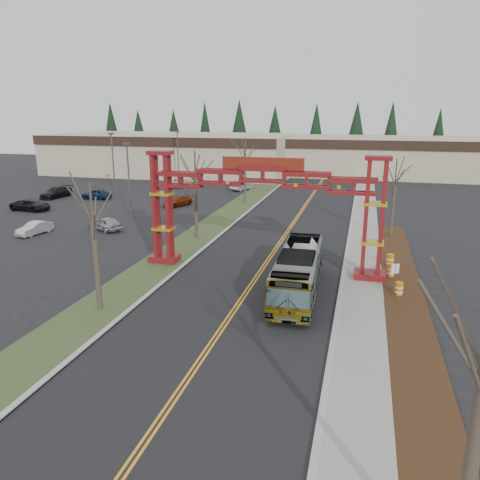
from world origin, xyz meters
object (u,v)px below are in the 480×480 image
(parked_car_far_b, at_px, (179,182))
(bare_tree_median_near, at_px, (93,222))
(retail_building_east, at_px, (381,156))
(parked_car_far_a, at_px, (242,185))
(parked_car_mid_b, at_px, (96,194))
(transit_bus, at_px, (298,272))
(light_pole_near, at_px, (129,175))
(bare_tree_median_mid, at_px, (195,174))
(street_sign, at_px, (395,274))
(parked_car_near_a, at_px, (105,223))
(gateway_arch, at_px, (262,193))
(light_pole_mid, at_px, (113,160))
(bare_tree_right_far, at_px, (395,182))
(silver_sedan, at_px, (301,250))
(parked_car_far_c, at_px, (56,192))
(retail_building_west, at_px, (172,153))
(parked_car_near_c, at_px, (31,205))
(parked_car_near_b, at_px, (35,228))
(light_pole_far, at_px, (178,153))
(parked_car_mid_a, at_px, (178,201))
(bare_tree_median_far, at_px, (245,155))
(barrel_mid, at_px, (391,271))
(barrel_south, at_px, (399,289))

(parked_car_far_b, relative_size, bare_tree_median_near, 0.62)
(retail_building_east, bearing_deg, parked_car_far_a, -129.48)
(parked_car_mid_b, relative_size, parked_car_far_a, 0.93)
(transit_bus, bearing_deg, light_pole_near, 138.30)
(bare_tree_median_mid, bearing_deg, parked_car_far_b, 114.90)
(parked_car_mid_b, bearing_deg, street_sign, 56.08)
(parked_car_near_a, distance_m, street_sign, 29.94)
(gateway_arch, relative_size, bare_tree_median_mid, 2.18)
(light_pole_near, distance_m, light_pole_mid, 15.07)
(bare_tree_right_far, bearing_deg, silver_sedan, -129.81)
(gateway_arch, bearing_deg, parked_car_far_c, 146.22)
(gateway_arch, bearing_deg, light_pole_mid, 136.08)
(retail_building_west, relative_size, parked_car_near_c, 9.32)
(transit_bus, relative_size, parked_car_far_a, 2.45)
(parked_car_near_b, relative_size, bare_tree_median_near, 0.48)
(light_pole_near, relative_size, light_pole_mid, 0.95)
(bare_tree_median_mid, bearing_deg, transit_bus, -45.49)
(retail_building_east, bearing_deg, bare_tree_right_far, -90.00)
(bare_tree_median_mid, relative_size, light_pole_far, 0.96)
(parked_car_mid_a, bearing_deg, bare_tree_right_far, 4.44)
(parked_car_near_b, bearing_deg, bare_tree_right_far, 22.86)
(parked_car_far_b, bearing_deg, street_sign, 117.63)
(gateway_arch, relative_size, bare_tree_median_far, 2.12)
(parked_car_mid_a, bearing_deg, bare_tree_median_far, 51.87)
(parked_car_near_b, height_order, light_pole_near, light_pole_near)
(silver_sedan, xyz_separation_m, street_sign, (6.97, -7.13, 1.01))
(parked_car_far_c, distance_m, light_pole_mid, 9.36)
(barrel_mid, bearing_deg, parked_car_mid_a, 140.15)
(retail_building_west, xyz_separation_m, bare_tree_median_far, (22.00, -27.70, 2.62))
(parked_car_far_a, height_order, light_pole_far, light_pole_far)
(gateway_arch, bearing_deg, barrel_mid, 4.98)
(parked_car_near_a, relative_size, bare_tree_median_near, 0.53)
(retail_building_east, height_order, parked_car_near_a, retail_building_east)
(bare_tree_median_mid, bearing_deg, light_pole_mid, 135.81)
(street_sign, bearing_deg, light_pole_near, 148.44)
(parked_car_mid_b, height_order, bare_tree_right_far, bare_tree_right_far)
(light_pole_far, bearing_deg, parked_car_mid_b, -108.55)
(parked_car_mid_b, relative_size, bare_tree_median_near, 0.53)
(bare_tree_right_far, relative_size, barrel_mid, 7.10)
(transit_bus, xyz_separation_m, parked_car_far_a, (-14.33, 40.46, -0.79))
(transit_bus, height_order, bare_tree_median_far, bare_tree_median_far)
(barrel_south, bearing_deg, barrel_mid, 95.36)
(light_pole_mid, bearing_deg, light_pole_far, 74.57)
(parked_car_far_c, bearing_deg, parked_car_near_a, -34.73)
(retail_building_west, relative_size, parked_car_mid_b, 11.00)
(light_pole_far, height_order, barrel_mid, light_pole_far)
(parked_car_near_b, bearing_deg, barrel_south, -3.24)
(gateway_arch, bearing_deg, parked_car_far_b, 120.32)
(light_pole_far, distance_m, barrel_south, 54.49)
(light_pole_far, bearing_deg, street_sign, -53.09)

